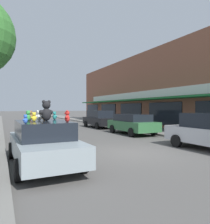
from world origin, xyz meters
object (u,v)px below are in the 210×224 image
(teddy_bear_blue, at_px, (25,119))
(teddy_bear_red, at_px, (67,116))
(teddy_bear_yellow, at_px, (34,117))
(teddy_bear_brown, at_px, (30,115))
(plush_art_car, at_px, (43,142))
(teddy_bear_teal, at_px, (55,116))
(teddy_bear_orange, at_px, (44,117))
(parked_car_far_right, at_px, (99,119))
(teddy_bear_white, at_px, (39,115))
(parked_car_far_center, at_px, (132,123))
(teddy_bear_giant, at_px, (46,111))
(teddy_bear_green, at_px, (28,116))

(teddy_bear_blue, bearing_deg, teddy_bear_red, 141.58)
(teddy_bear_yellow, xyz_separation_m, teddy_bear_brown, (-0.01, 0.97, 0.02))
(plush_art_car, relative_size, teddy_bear_red, 12.73)
(teddy_bear_teal, distance_m, teddy_bear_orange, 0.59)
(teddy_bear_teal, bearing_deg, plush_art_car, 111.82)
(parked_car_far_right, bearing_deg, teddy_bear_brown, -125.16)
(teddy_bear_white, distance_m, teddy_bear_teal, 0.74)
(parked_car_far_center, bearing_deg, teddy_bear_blue, -139.20)
(teddy_bear_teal, height_order, parked_car_far_right, teddy_bear_teal)
(teddy_bear_giant, distance_m, teddy_bear_white, 0.39)
(teddy_bear_giant, bearing_deg, parked_car_far_right, -140.90)
(teddy_bear_green, bearing_deg, teddy_bear_white, 156.50)
(teddy_bear_teal, xyz_separation_m, parked_car_far_right, (6.74, 10.90, -0.75))
(teddy_bear_blue, xyz_separation_m, teddy_bear_brown, (0.33, 1.82, 0.04))
(plush_art_car, distance_m, teddy_bear_giant, 1.05)
(teddy_bear_white, distance_m, teddy_bear_orange, 0.18)
(teddy_bear_blue, distance_m, teddy_bear_white, 1.47)
(plush_art_car, distance_m, teddy_bear_brown, 1.28)
(teddy_bear_brown, distance_m, teddy_bear_orange, 0.61)
(teddy_bear_blue, bearing_deg, teddy_bear_white, -155.45)
(teddy_bear_red, bearing_deg, teddy_bear_yellow, -109.90)
(teddy_bear_brown, bearing_deg, teddy_bear_teal, 156.67)
(plush_art_car, xyz_separation_m, teddy_bear_giant, (0.14, 0.13, 1.03))
(parked_car_far_center, relative_size, parked_car_far_right, 0.94)
(teddy_bear_blue, bearing_deg, parked_car_far_right, -164.20)
(plush_art_car, xyz_separation_m, parked_car_far_center, (7.32, 5.94, 0.02))
(plush_art_car, distance_m, teddy_bear_white, 0.97)
(plush_art_car, bearing_deg, teddy_bear_blue, -125.13)
(teddy_bear_orange, height_order, parked_car_far_center, teddy_bear_orange)
(plush_art_car, bearing_deg, teddy_bear_giant, 41.39)
(teddy_bear_giant, distance_m, teddy_bear_orange, 0.39)
(teddy_bear_teal, relative_size, teddy_bear_green, 0.86)
(parked_car_far_right, bearing_deg, teddy_bear_white, -123.12)
(teddy_bear_blue, bearing_deg, teddy_bear_brown, -142.35)
(teddy_bear_brown, relative_size, parked_car_far_center, 0.08)
(teddy_bear_blue, distance_m, parked_car_far_center, 10.53)
(teddy_bear_blue, height_order, teddy_bear_teal, teddy_bear_teal)
(plush_art_car, distance_m, parked_car_far_center, 9.42)
(teddy_bear_yellow, bearing_deg, parked_car_far_right, -147.93)
(teddy_bear_blue, xyz_separation_m, teddy_bear_teal, (1.21, 1.75, 0.02))
(teddy_bear_brown, bearing_deg, teddy_bear_yellow, 72.55)
(teddy_bear_white, bearing_deg, teddy_bear_brown, -49.42)
(teddy_bear_yellow, bearing_deg, teddy_bear_green, -91.84)
(teddy_bear_red, bearing_deg, parked_car_far_right, 173.45)
(teddy_bear_white, distance_m, teddy_bear_yellow, 0.55)
(teddy_bear_green, bearing_deg, teddy_bear_teal, 163.20)
(teddy_bear_white, bearing_deg, plush_art_car, 108.86)
(plush_art_car, height_order, parked_car_far_center, plush_art_car)
(teddy_bear_red, distance_m, parked_car_far_right, 14.27)
(teddy_bear_giant, bearing_deg, teddy_bear_yellow, 5.64)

